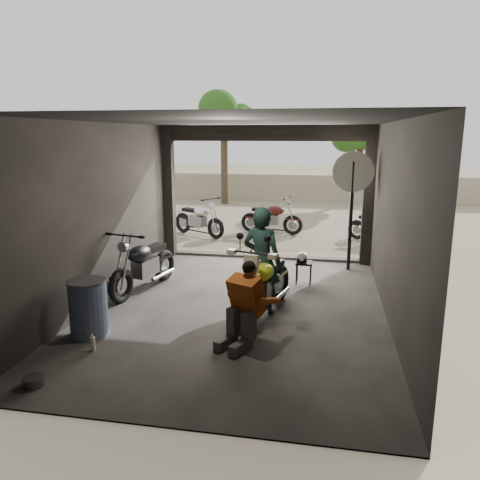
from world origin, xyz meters
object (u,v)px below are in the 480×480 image
(outside_bike_c, at_px, (379,224))
(mechanic, at_px, (241,307))
(left_bike, at_px, (144,260))
(outside_bike_b, at_px, (271,215))
(rider, at_px, (262,261))
(oil_drum, at_px, (88,309))
(main_bike, at_px, (265,280))
(helmet, at_px, (302,257))
(stool, at_px, (304,265))
(outside_bike_a, at_px, (199,216))
(sign_post, at_px, (352,190))

(outside_bike_c, height_order, mechanic, mechanic)
(left_bike, relative_size, outside_bike_b, 1.08)
(rider, relative_size, oil_drum, 2.10)
(main_bike, distance_m, rider, 0.32)
(oil_drum, bearing_deg, helmet, 45.93)
(outside_bike_b, bearing_deg, left_bike, 172.80)
(mechanic, relative_size, stool, 2.57)
(rider, bearing_deg, helmet, -93.99)
(rider, bearing_deg, left_bike, -0.65)
(left_bike, xyz_separation_m, rider, (2.39, -0.69, 0.30))
(left_bike, bearing_deg, mechanic, -29.36)
(outside_bike_c, xyz_separation_m, oil_drum, (-4.91, -7.38, -0.10))
(helmet, bearing_deg, outside_bike_a, 113.38)
(outside_bike_c, relative_size, mechanic, 1.33)
(helmet, bearing_deg, outside_bike_c, 50.86)
(mechanic, bearing_deg, outside_bike_a, 135.78)
(sign_post, bearing_deg, outside_bike_a, 170.01)
(rider, distance_m, sign_post, 3.39)
(helmet, bearing_deg, sign_post, 35.88)
(stool, bearing_deg, outside_bike_b, 104.41)
(sign_post, bearing_deg, main_bike, -91.91)
(outside_bike_b, bearing_deg, helmet, -156.63)
(left_bike, distance_m, helmet, 3.14)
(rider, bearing_deg, outside_bike_a, -49.57)
(left_bike, distance_m, mechanic, 3.07)
(main_bike, bearing_deg, oil_drum, -137.37)
(outside_bike_a, bearing_deg, oil_drum, -147.66)
(outside_bike_b, bearing_deg, main_bike, -164.48)
(left_bike, xyz_separation_m, mechanic, (2.29, -2.05, -0.02))
(helmet, xyz_separation_m, oil_drum, (-3.00, -3.10, -0.14))
(outside_bike_c, bearing_deg, mechanic, -172.29)
(sign_post, bearing_deg, mechanic, -86.80)
(outside_bike_b, height_order, outside_bike_c, outside_bike_b)
(rider, relative_size, stool, 3.94)
(mechanic, bearing_deg, rider, 111.55)
(rider, height_order, sign_post, sign_post)
(outside_bike_b, height_order, rider, rider)
(outside_bike_b, xyz_separation_m, mechanic, (0.52, -7.94, 0.02))
(sign_post, bearing_deg, left_bike, -126.44)
(outside_bike_a, height_order, sign_post, sign_post)
(outside_bike_a, bearing_deg, outside_bike_b, -40.79)
(mechanic, relative_size, oil_drum, 1.37)
(main_bike, xyz_separation_m, outside_bike_a, (-2.80, 5.94, -0.03))
(oil_drum, bearing_deg, left_bike, 89.32)
(main_bike, height_order, oil_drum, main_bike)
(outside_bike_a, relative_size, helmet, 7.21)
(rider, height_order, stool, rider)
(oil_drum, bearing_deg, main_bike, 28.15)
(left_bike, relative_size, mechanic, 1.54)
(left_bike, height_order, mechanic, left_bike)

